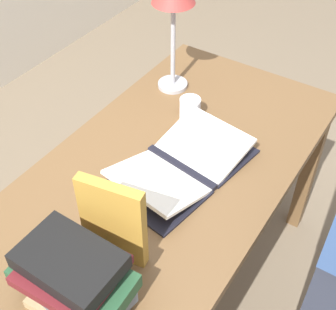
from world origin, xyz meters
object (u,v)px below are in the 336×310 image
at_px(open_book, 181,165).
at_px(book_standing_upright, 113,222).
at_px(book_stack_tall, 74,278).
at_px(coffee_mug, 190,109).
at_px(reading_lamp, 173,2).

distance_m(open_book, book_standing_upright, 0.40).
bearing_deg(book_stack_tall, coffee_mug, 10.45).
xyz_separation_m(book_standing_upright, coffee_mug, (0.63, 0.15, -0.10)).
relative_size(book_stack_tall, coffee_mug, 2.91).
bearing_deg(open_book, book_standing_upright, -167.59).
distance_m(open_book, reading_lamp, 0.59).
bearing_deg(book_stack_tall, reading_lamp, 18.41).
height_order(open_book, book_standing_upright, book_standing_upright).
bearing_deg(coffee_mug, open_book, -154.39).
height_order(open_book, book_stack_tall, book_stack_tall).
distance_m(book_standing_upright, coffee_mug, 0.66).
height_order(book_stack_tall, book_standing_upright, book_standing_upright).
height_order(book_standing_upright, reading_lamp, reading_lamp).
distance_m(open_book, coffee_mug, 0.28).
distance_m(reading_lamp, coffee_mug, 0.39).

